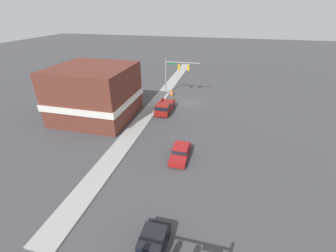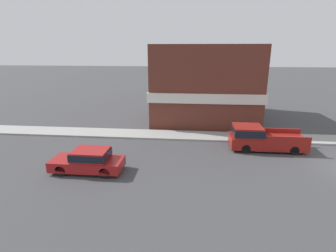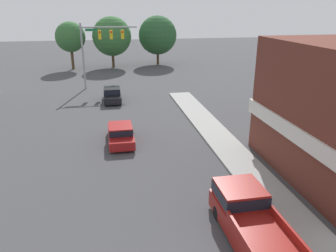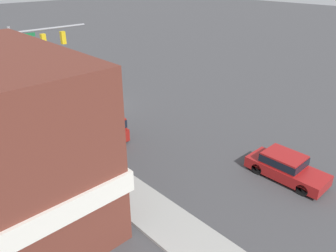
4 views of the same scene
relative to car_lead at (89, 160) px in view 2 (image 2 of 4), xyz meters
The scene contains 4 objects.
sidewalk_curb 18.07m from the car_lead, 65.63° to the right, with size 2.40×60.00×0.14m.
car_lead is the anchor object (origin of this frame).
pickup_truck_parked 12.55m from the car_lead, 66.61° to the right, with size 2.14×5.51×1.80m.
corner_brick_building 16.71m from the car_lead, 27.15° to the right, with size 11.23×10.81×7.79m.
Camera 2 is at (-16.18, 10.09, 7.39)m, focal length 28.00 mm.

